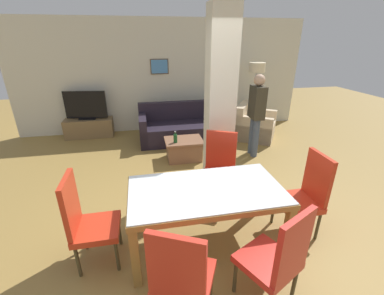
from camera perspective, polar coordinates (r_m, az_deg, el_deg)
ground_plane at (r=3.27m, az=2.91°, el=-20.42°), size 18.00×18.00×0.00m
back_wall at (r=6.69m, az=-6.17°, el=15.39°), size 7.20×0.09×2.70m
divider_pillar at (r=4.01m, az=6.26°, el=10.09°), size 0.42×0.34×2.70m
dining_table at (r=2.89m, az=3.16°, el=-11.72°), size 1.67×0.91×0.76m
dining_chair_near_right at (r=2.47m, az=18.50°, el=-22.08°), size 0.62×0.62×1.04m
dining_chair_near_left at (r=2.24m, az=-2.39°, el=-26.60°), size 0.61×0.61×1.04m
dining_chair_head_left at (r=2.93m, az=-22.46°, el=-14.60°), size 0.46×0.46×1.04m
dining_chair_head_right at (r=3.40m, az=23.99°, el=-9.20°), size 0.46×0.46×1.04m
dining_chair_far_right at (r=3.72m, az=6.08°, el=-4.21°), size 0.61×0.61×1.04m
sofa at (r=6.08m, az=-2.22°, el=4.37°), size 1.97×0.94×0.85m
armchair at (r=6.39m, az=13.58°, el=4.62°), size 1.20×1.21×0.80m
coffee_table at (r=5.10m, az=-1.81°, el=-0.36°), size 0.73×0.56×0.41m
bottle at (r=4.87m, az=-3.71°, el=2.07°), size 0.07×0.07×0.22m
tv_stand at (r=6.77m, az=-21.84°, el=4.08°), size 1.12×0.40×0.44m
tv_screen at (r=6.62m, az=-22.55°, el=8.57°), size 0.96×0.25×0.67m
floor_lamp at (r=6.69m, az=14.14°, el=15.68°), size 0.39×0.39×1.70m
standing_person at (r=5.22m, az=14.12°, el=7.93°), size 0.24×0.39×1.63m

